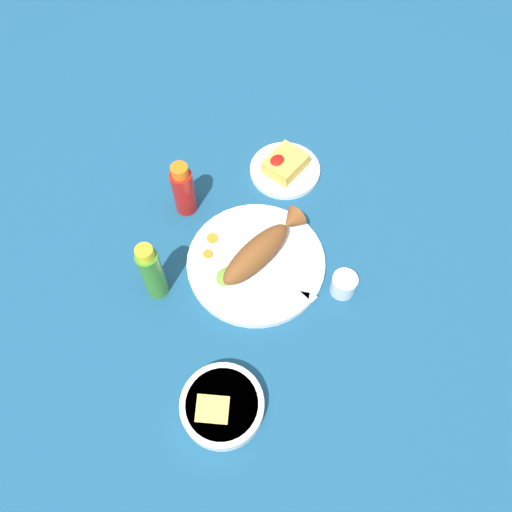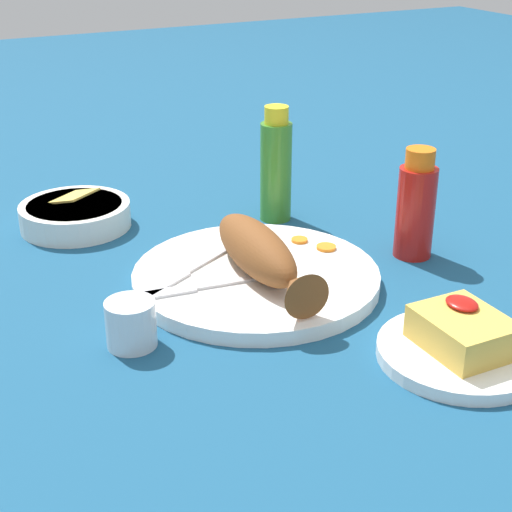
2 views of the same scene
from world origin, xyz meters
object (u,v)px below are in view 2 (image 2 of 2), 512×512
object	(u,v)px
hot_sauce_bottle_red	(416,207)
guacamole_bowl	(75,214)
fork_far	(190,270)
main_plate	(256,278)
hot_sauce_bottle_green	(276,167)
side_plate_fries	(460,353)
fork_near	(203,287)
fried_fish	(262,254)
salt_cup	(131,326)

from	to	relation	value
hot_sauce_bottle_red	guacamole_bowl	distance (m)	0.48
fork_far	main_plate	bearing A→B (deg)	124.61
fork_far	hot_sauce_bottle_green	size ratio (longest dim) A/B	1.00
hot_sauce_bottle_green	side_plate_fries	size ratio (longest dim) A/B	0.98
side_plate_fries	guacamole_bowl	world-z (taller)	guacamole_bowl
fork_far	guacamole_bowl	bearing A→B (deg)	-101.56
fork_near	side_plate_fries	world-z (taller)	fork_near
fork_near	hot_sauce_bottle_green	distance (m)	0.28
fried_fish	guacamole_bowl	size ratio (longest dim) A/B	1.50
fork_near	hot_sauce_bottle_green	xyz separation A→B (m)	(0.19, -0.20, 0.06)
main_plate	salt_cup	xyz separation A→B (m)	(-0.07, 0.18, 0.01)
guacamole_bowl	fried_fish	bearing A→B (deg)	-153.65
fried_fish	hot_sauce_bottle_red	world-z (taller)	hot_sauce_bottle_red
fork_near	guacamole_bowl	world-z (taller)	guacamole_bowl
main_plate	fried_fish	world-z (taller)	fried_fish
hot_sauce_bottle_red	fork_near	bearing A→B (deg)	89.49
hot_sauce_bottle_red	fork_far	bearing A→B (deg)	80.07
side_plate_fries	fork_far	bearing A→B (deg)	32.83
fried_fish	side_plate_fries	bearing A→B (deg)	-150.84
fried_fish	salt_cup	distance (m)	0.19
fried_fish	hot_sauce_bottle_green	xyz separation A→B (m)	(0.20, -0.12, 0.03)
fried_fish	fork_far	bearing A→B (deg)	56.62
main_plate	fried_fish	distance (m)	0.04
main_plate	fork_far	xyz separation A→B (m)	(0.04, 0.07, 0.01)
side_plate_fries	fried_fish	bearing A→B (deg)	25.87
fork_near	hot_sauce_bottle_red	distance (m)	0.30
fried_fish	side_plate_fries	distance (m)	0.26
fork_far	hot_sauce_bottle_red	xyz separation A→B (m)	(-0.05, -0.30, 0.05)
main_plate	fried_fish	bearing A→B (deg)	176.71
hot_sauce_bottle_green	fork_far	bearing A→B (deg)	126.51
fried_fish	side_plate_fries	size ratio (longest dim) A/B	1.37
hot_sauce_bottle_red	hot_sauce_bottle_green	bearing A→B (deg)	27.23
salt_cup	side_plate_fries	xyz separation A→B (m)	(-0.18, -0.29, -0.02)
main_plate	hot_sauce_bottle_red	xyz separation A→B (m)	(-0.02, -0.22, 0.06)
fried_fish	hot_sauce_bottle_red	bearing A→B (deg)	-86.43
salt_cup	hot_sauce_bottle_green	bearing A→B (deg)	-50.73
salt_cup	fork_far	bearing A→B (deg)	-46.32
hot_sauce_bottle_green	guacamole_bowl	world-z (taller)	hot_sauce_bottle_green
fork_far	fried_fish	bearing A→B (deg)	114.41
fried_fish	guacamole_bowl	xyz separation A→B (m)	(0.30, 0.15, -0.03)
fried_fish	fork_near	xyz separation A→B (m)	(0.00, 0.08, -0.03)
fork_far	fork_near	bearing A→B (deg)	56.42
fork_near	side_plate_fries	xyz separation A→B (m)	(-0.23, -0.19, -0.01)
salt_cup	hot_sauce_bottle_red	bearing A→B (deg)	-82.54
hot_sauce_bottle_green	guacamole_bowl	size ratio (longest dim) A/B	1.07
hot_sauce_bottle_red	main_plate	bearing A→B (deg)	85.93
fried_fish	salt_cup	bearing A→B (deg)	109.33
hot_sauce_bottle_green	fried_fish	bearing A→B (deg)	147.86
main_plate	fork_near	size ratio (longest dim) A/B	1.63
side_plate_fries	hot_sauce_bottle_red	bearing A→B (deg)	-26.05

